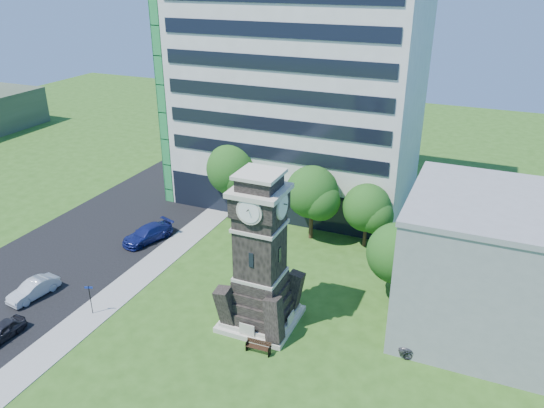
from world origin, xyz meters
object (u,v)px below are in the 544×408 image
at_px(car_street_mid, 33,289).
at_px(car_street_north, 148,234).
at_px(car_east_lot, 431,345).
at_px(car_street_south, 1,332).
at_px(clock_tower, 260,261).
at_px(street_sign, 90,296).
at_px(park_bench, 258,346).

relative_size(car_street_mid, car_street_north, 0.80).
bearing_deg(car_east_lot, car_street_south, 96.23).
relative_size(clock_tower, street_sign, 4.74).
relative_size(car_street_south, car_street_north, 0.68).
xyz_separation_m(car_street_mid, street_sign, (6.02, -0.01, 0.91)).
relative_size(car_street_south, car_street_mid, 0.85).
relative_size(car_street_north, park_bench, 2.93).
bearing_deg(clock_tower, car_east_lot, 6.13).
bearing_deg(clock_tower, car_street_north, 154.56).
distance_m(car_street_south, street_sign, 6.51).
distance_m(car_street_south, car_east_lot, 30.95).
height_order(car_east_lot, street_sign, street_sign).
bearing_deg(park_bench, car_street_south, -163.74).
xyz_separation_m(car_street_south, park_bench, (17.87, 6.06, -0.12)).
bearing_deg(clock_tower, car_street_south, -150.34).
bearing_deg(car_street_north, clock_tower, -7.34).
bearing_deg(car_east_lot, street_sign, 88.80).
distance_m(car_street_mid, car_street_north, 12.18).
height_order(clock_tower, car_street_north, clock_tower).
height_order(car_street_mid, street_sign, street_sign).
relative_size(car_east_lot, park_bench, 2.54).
xyz_separation_m(car_street_south, car_street_mid, (-2.01, 5.03, 0.08)).
xyz_separation_m(car_street_north, car_east_lot, (28.18, -6.12, -0.13)).
bearing_deg(car_street_south, car_street_north, 88.82).
xyz_separation_m(clock_tower, car_east_lot, (12.49, 1.34, -4.63)).
height_order(car_street_mid, car_east_lot, car_street_mid).
bearing_deg(car_street_mid, street_sign, 8.32).
relative_size(car_street_south, car_east_lot, 0.79).
relative_size(car_east_lot, street_sign, 1.80).
bearing_deg(park_bench, clock_tower, 109.28).
xyz_separation_m(car_street_mid, park_bench, (19.88, 1.03, -0.21)).
distance_m(clock_tower, car_street_mid, 19.60).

